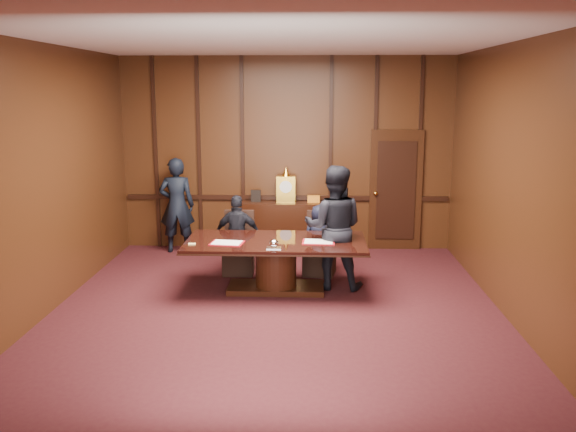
# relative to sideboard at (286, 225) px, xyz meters

# --- Properties ---
(room) EXTENTS (7.00, 7.04, 3.50)m
(room) POSITION_rel_sideboard_xyz_m (0.07, -3.12, 1.24)
(room) COLOR #340E12
(room) RESTS_ON ground
(sideboard) EXTENTS (1.60, 0.45, 1.54)m
(sideboard) POSITION_rel_sideboard_xyz_m (0.00, 0.00, 0.00)
(sideboard) COLOR black
(sideboard) RESTS_ON ground
(conference_table) EXTENTS (2.62, 1.32, 0.76)m
(conference_table) POSITION_rel_sideboard_xyz_m (-0.05, -2.30, 0.02)
(conference_table) COLOR black
(conference_table) RESTS_ON ground
(folder_left) EXTENTS (0.50, 0.38, 0.02)m
(folder_left) POSITION_rel_sideboard_xyz_m (-0.74, -2.50, 0.28)
(folder_left) COLOR #A00E17
(folder_left) RESTS_ON conference_table
(folder_right) EXTENTS (0.48, 0.35, 0.02)m
(folder_right) POSITION_rel_sideboard_xyz_m (0.57, -2.39, 0.28)
(folder_right) COLOR #A00E17
(folder_right) RESTS_ON conference_table
(inkstand) EXTENTS (0.20, 0.14, 0.12)m
(inkstand) POSITION_rel_sideboard_xyz_m (-0.05, -2.75, 0.33)
(inkstand) COLOR white
(inkstand) RESTS_ON conference_table
(notepad) EXTENTS (0.10, 0.07, 0.01)m
(notepad) POSITION_rel_sideboard_xyz_m (-1.22, -2.58, 0.28)
(notepad) COLOR #FFDC7C
(notepad) RESTS_ON conference_table
(chair_left) EXTENTS (0.48, 0.48, 0.99)m
(chair_left) POSITION_rel_sideboard_xyz_m (-0.70, -1.42, -0.19)
(chair_left) COLOR black
(chair_left) RESTS_ON ground
(chair_right) EXTENTS (0.55, 0.55, 0.99)m
(chair_right) POSITION_rel_sideboard_xyz_m (0.60, -1.42, -0.19)
(chair_right) COLOR black
(chair_right) RESTS_ON ground
(signatory_left) EXTENTS (0.76, 0.34, 1.28)m
(signatory_left) POSITION_rel_sideboard_xyz_m (-0.70, -1.50, 0.15)
(signatory_left) COLOR black
(signatory_left) RESTS_ON ground
(signatory_right) EXTENTS (0.58, 0.40, 1.14)m
(signatory_right) POSITION_rel_sideboard_xyz_m (0.60, -1.50, 0.09)
(signatory_right) COLOR black
(signatory_right) RESTS_ON ground
(witness_left) EXTENTS (0.66, 0.46, 1.72)m
(witness_left) POSITION_rel_sideboard_xyz_m (-1.96, -0.16, 0.38)
(witness_left) COLOR black
(witness_left) RESTS_ON ground
(witness_right) EXTENTS (0.96, 0.79, 1.83)m
(witness_right) POSITION_rel_sideboard_xyz_m (0.79, -2.10, 0.43)
(witness_right) COLOR black
(witness_right) RESTS_ON ground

